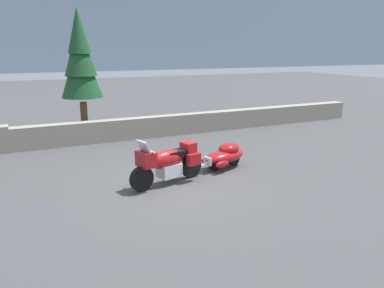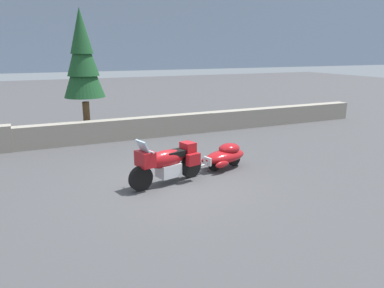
# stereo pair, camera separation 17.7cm
# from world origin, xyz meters

# --- Properties ---
(ground_plane) EXTENTS (80.00, 80.00, 0.00)m
(ground_plane) POSITION_xyz_m (0.00, 0.00, 0.00)
(ground_plane) COLOR #424244
(stone_guard_wall) EXTENTS (24.00, 0.63, 0.96)m
(stone_guard_wall) POSITION_xyz_m (-0.08, 5.58, 0.44)
(stone_guard_wall) COLOR gray
(stone_guard_wall) RESTS_ON ground
(distant_ridgeline) EXTENTS (240.00, 80.00, 16.00)m
(distant_ridgeline) POSITION_xyz_m (0.00, 95.59, 8.00)
(distant_ridgeline) COLOR #8C9EB7
(distant_ridgeline) RESTS_ON ground
(touring_motorcycle) EXTENTS (2.27, 1.08, 1.33)m
(touring_motorcycle) POSITION_xyz_m (-0.13, 0.08, 0.62)
(touring_motorcycle) COLOR black
(touring_motorcycle) RESTS_ON ground
(car_shaped_trailer) EXTENTS (2.22, 1.06, 0.76)m
(car_shaped_trailer) POSITION_xyz_m (1.98, 0.61, 0.41)
(car_shaped_trailer) COLOR black
(car_shaped_trailer) RESTS_ON ground
(pine_tree_tall) EXTENTS (1.63, 1.63, 5.17)m
(pine_tree_tall) POSITION_xyz_m (-1.20, 6.59, 3.23)
(pine_tree_tall) COLOR brown
(pine_tree_tall) RESTS_ON ground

